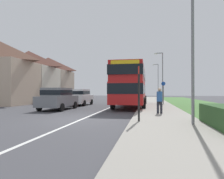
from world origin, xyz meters
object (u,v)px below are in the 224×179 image
object	(u,v)px
double_decker_bus	(131,84)
cycle_route_sign	(163,92)
pedestrian_walking_away	(160,96)
street_lamp_near	(190,22)
pedestrian_at_stop	(160,99)
street_lamp_mid	(162,73)
street_lamp_far	(158,79)
parked_car_grey	(58,98)
bus_stop_sign	(139,90)
parked_car_white	(80,97)

from	to	relation	value
double_decker_bus	cycle_route_sign	world-z (taller)	double_decker_bus
double_decker_bus	pedestrian_walking_away	bearing A→B (deg)	35.89
cycle_route_sign	street_lamp_near	distance (m)	14.20
street_lamp_near	pedestrian_walking_away	bearing A→B (deg)	92.25
pedestrian_at_stop	pedestrian_walking_away	xyz separation A→B (m)	(0.54, 8.56, 0.00)
street_lamp_mid	street_lamp_far	size ratio (longest dim) A/B	0.92
cycle_route_sign	street_lamp_far	xyz separation A→B (m)	(0.31, 20.86, 2.73)
pedestrian_walking_away	street_lamp_mid	xyz separation A→B (m)	(0.57, 6.72, 2.90)
pedestrian_walking_away	street_lamp_mid	distance (m)	7.34
pedestrian_at_stop	street_lamp_far	size ratio (longest dim) A/B	0.23
pedestrian_at_stop	street_lamp_near	world-z (taller)	street_lamp_near
pedestrian_walking_away	street_lamp_far	size ratio (longest dim) A/B	0.23
parked_car_grey	bus_stop_sign	distance (m)	8.89
parked_car_white	pedestrian_at_stop	xyz separation A→B (m)	(7.73, -7.77, 0.06)
parked_car_grey	street_lamp_near	bearing A→B (deg)	-35.69
pedestrian_walking_away	parked_car_grey	bearing A→B (deg)	-143.74
double_decker_bus	bus_stop_sign	xyz separation A→B (m)	(1.18, -9.91, -0.60)
double_decker_bus	pedestrian_walking_away	size ratio (longest dim) A/B	6.18
parked_car_grey	pedestrian_at_stop	distance (m)	8.13
double_decker_bus	parked_car_white	world-z (taller)	double_decker_bus
pedestrian_at_stop	street_lamp_near	bearing A→B (deg)	-74.95
parked_car_grey	pedestrian_walking_away	world-z (taller)	parked_car_grey
street_lamp_near	street_lamp_mid	size ratio (longest dim) A/B	1.13
parked_car_grey	pedestrian_walking_away	size ratio (longest dim) A/B	2.57
bus_stop_sign	cycle_route_sign	xyz separation A→B (m)	(2.04, 13.49, -0.11)
street_lamp_near	street_lamp_mid	distance (m)	19.08
double_decker_bus	pedestrian_at_stop	xyz separation A→B (m)	(2.27, -6.53, -1.17)
parked_car_white	street_lamp_near	xyz separation A→B (m)	(8.75, -11.57, 3.40)
street_lamp_near	parked_car_white	bearing A→B (deg)	127.11
parked_car_white	street_lamp_far	world-z (taller)	street_lamp_far
street_lamp_near	street_lamp_mid	world-z (taller)	street_lamp_near
parked_car_white	pedestrian_walking_away	bearing A→B (deg)	5.44
parked_car_grey	street_lamp_mid	bearing A→B (deg)	55.32
parked_car_grey	parked_car_white	distance (m)	5.28
street_lamp_mid	pedestrian_walking_away	bearing A→B (deg)	-94.89
bus_stop_sign	double_decker_bus	bearing A→B (deg)	96.81
street_lamp_mid	double_decker_bus	bearing A→B (deg)	-111.11
double_decker_bus	pedestrian_at_stop	size ratio (longest dim) A/B	6.18
parked_car_grey	cycle_route_sign	xyz separation A→B (m)	(8.69, 7.61, 0.48)
street_lamp_near	cycle_route_sign	bearing A→B (deg)	90.29
bus_stop_sign	street_lamp_mid	bearing A→B (deg)	83.29
street_lamp_near	street_lamp_far	distance (m)	34.77
double_decker_bus	cycle_route_sign	distance (m)	4.87
pedestrian_at_stop	bus_stop_sign	distance (m)	3.60
parked_car_white	bus_stop_sign	distance (m)	13.00
pedestrian_walking_away	bus_stop_sign	distance (m)	12.06
street_lamp_far	bus_stop_sign	bearing A→B (deg)	-93.91
parked_car_white	cycle_route_sign	bearing A→B (deg)	15.05
parked_car_white	street_lamp_near	bearing A→B (deg)	-52.89
parked_car_grey	street_lamp_near	world-z (taller)	street_lamp_near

